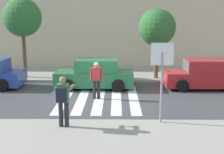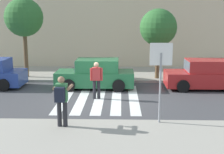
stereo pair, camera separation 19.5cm
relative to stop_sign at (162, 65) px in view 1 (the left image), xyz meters
The scene contains 15 objects.
ground_plane 4.69m from the stop_sign, 124.49° to the left, with size 120.00×120.00×0.00m, color #424244.
sidewalk_far 9.94m from the stop_sign, 104.02° to the left, with size 60.00×4.80×0.14m, color #9E998C.
building_facade_far 14.09m from the stop_sign, 99.66° to the left, with size 56.00×4.00×7.10m, color beige.
crosswalk_stripe_0 5.79m from the stop_sign, 137.48° to the left, with size 0.44×5.20×0.01m, color silver.
crosswalk_stripe_1 5.27m from the stop_sign, 131.02° to the left, with size 0.44×5.20×0.01m, color silver.
crosswalk_stripe_2 4.84m from the stop_sign, 122.99° to the left, with size 0.44×5.20×0.01m, color silver.
crosswalk_stripe_3 4.50m from the stop_sign, 113.20° to the left, with size 0.44×5.20×0.01m, color silver.
crosswalk_stripe_4 4.29m from the stop_sign, 101.74° to the left, with size 0.44×5.20×0.01m, color silver.
stop_sign is the anchor object (origin of this frame).
photographer_with_backpack 3.52m from the stop_sign, behind, with size 0.62×0.87×1.72m.
pedestrian_crossing 4.48m from the stop_sign, 125.07° to the left, with size 0.58×0.26×1.72m.
parked_car_green 6.49m from the stop_sign, 115.19° to the left, with size 4.10×1.92×1.55m.
parked_car_red 6.67m from the stop_sign, 61.58° to the left, with size 4.10×1.92×1.55m.
street_tree_west 10.75m from the stop_sign, 131.63° to the left, with size 2.26×2.26×4.68m.
street_tree_center 7.86m from the stop_sign, 84.14° to the left, with size 2.15×2.15×4.06m.
Camera 1 is at (0.80, -13.93, 3.87)m, focal length 50.00 mm.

